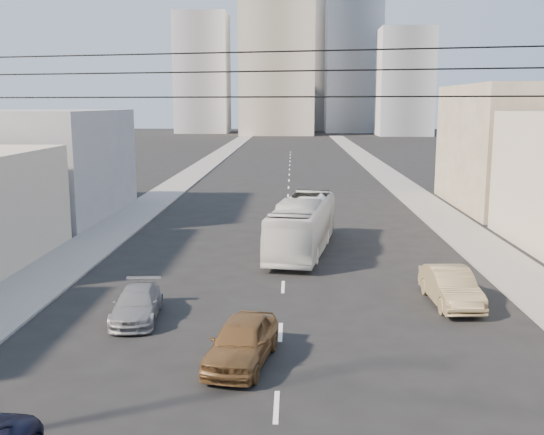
# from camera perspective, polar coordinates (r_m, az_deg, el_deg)

# --- Properties ---
(sidewalk_left) EXTENTS (3.50, 180.00, 0.12)m
(sidewalk_left) POSITION_cam_1_polar(r_m,az_deg,el_deg) (80.19, -6.89, 4.07)
(sidewalk_left) COLOR gray
(sidewalk_left) RESTS_ON ground
(sidewalk_right) EXTENTS (3.50, 180.00, 0.12)m
(sidewalk_right) POSITION_cam_1_polar(r_m,az_deg,el_deg) (80.06, 10.02, 3.98)
(sidewalk_right) COLOR gray
(sidewalk_right) RESTS_ON ground
(lane_dashes) EXTENTS (0.15, 104.00, 0.01)m
(lane_dashes) POSITION_cam_1_polar(r_m,az_deg,el_deg) (62.39, 1.47, 2.36)
(lane_dashes) COLOR silver
(lane_dashes) RESTS_ON ground
(city_bus) EXTENTS (4.37, 11.35, 3.09)m
(city_bus) POSITION_cam_1_polar(r_m,az_deg,el_deg) (36.85, 2.74, -0.70)
(city_bus) COLOR silver
(city_bus) RESTS_ON ground
(sedan_brown) EXTENTS (2.59, 4.75, 1.53)m
(sedan_brown) POSITION_cam_1_polar(r_m,az_deg,el_deg) (21.37, -2.73, -11.03)
(sedan_brown) COLOR brown
(sedan_brown) RESTS_ON ground
(sedan_tan) EXTENTS (1.91, 4.84, 1.57)m
(sedan_tan) POSITION_cam_1_polar(r_m,az_deg,el_deg) (28.35, 15.73, -6.00)
(sedan_tan) COLOR #907C54
(sedan_tan) RESTS_ON ground
(sedan_grey) EXTENTS (2.10, 4.40, 1.24)m
(sedan_grey) POSITION_cam_1_polar(r_m,az_deg,el_deg) (26.10, -12.02, -7.61)
(sedan_grey) COLOR slate
(sedan_grey) RESTS_ON ground
(overhead_wires) EXTENTS (23.01, 5.02, 0.72)m
(overhead_wires) POSITION_cam_1_polar(r_m,az_deg,el_deg) (10.33, -0.50, 12.79)
(overhead_wires) COLOR black
(overhead_wires) RESTS_ON ground
(bldg_right_far) EXTENTS (12.00, 16.00, 10.00)m
(bldg_right_far) POSITION_cam_1_polar(r_m,az_deg,el_deg) (56.43, 22.29, 5.88)
(bldg_right_far) COLOR gray
(bldg_right_far) RESTS_ON ground
(bldg_left_far) EXTENTS (12.00, 16.00, 8.00)m
(bldg_left_far) POSITION_cam_1_polar(r_m,az_deg,el_deg) (51.99, -20.74, 4.57)
(bldg_left_far) COLOR gray
(bldg_left_far) RESTS_ON ground
(high_rise_tower) EXTENTS (20.00, 20.00, 60.00)m
(high_rise_tower) POSITION_cam_1_polar(r_m,az_deg,el_deg) (180.15, 0.48, 17.04)
(high_rise_tower) COLOR gray
(high_rise_tower) RESTS_ON ground
(midrise_ne) EXTENTS (16.00, 16.00, 40.00)m
(midrise_ne) POSITION_cam_1_polar(r_m,az_deg,el_deg) (194.94, 7.25, 13.49)
(midrise_ne) COLOR gray
(midrise_ne) RESTS_ON ground
(midrise_nw) EXTENTS (15.00, 15.00, 34.00)m
(midrise_nw) POSITION_cam_1_polar(r_m,az_deg,el_deg) (190.84, -6.24, 12.68)
(midrise_nw) COLOR gray
(midrise_nw) RESTS_ON ground
(midrise_back) EXTENTS (18.00, 18.00, 44.00)m
(midrise_back) POSITION_cam_1_polar(r_m,az_deg,el_deg) (209.32, 3.50, 13.87)
(midrise_back) COLOR gray
(midrise_back) RESTS_ON ground
(midrise_east) EXTENTS (14.00, 14.00, 28.00)m
(midrise_east) POSITION_cam_1_polar(r_m,az_deg,el_deg) (176.39, 11.78, 11.76)
(midrise_east) COLOR gray
(midrise_east) RESTS_ON ground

